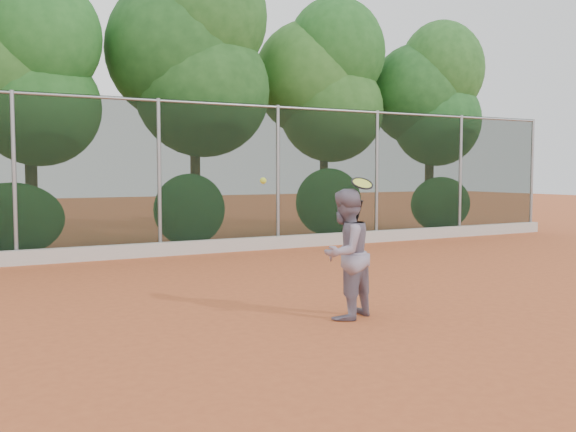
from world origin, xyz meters
TOP-DOWN VIEW (x-y plane):
  - ground at (0.00, 0.00)m, footprint 80.00×80.00m
  - concrete_curb at (0.00, 6.82)m, footprint 24.00×0.20m
  - tennis_player at (0.17, -0.20)m, footprint 1.00×0.91m
  - chainlink_fence at (-0.00, 7.00)m, footprint 24.09×0.09m
  - foliage_backdrop at (-0.55, 8.98)m, footprint 23.70×3.63m
  - tennis_racket at (0.38, -0.26)m, footprint 0.32×0.30m
  - tennis_ball_in_flight at (-1.22, -0.67)m, footprint 0.07×0.07m

SIDE VIEW (x-z plane):
  - ground at x=0.00m, z-range 0.00..0.00m
  - concrete_curb at x=0.00m, z-range 0.00..0.30m
  - tennis_player at x=0.17m, z-range 0.00..1.66m
  - tennis_racket at x=0.38m, z-range 1.41..1.97m
  - tennis_ball_in_flight at x=-1.22m, z-range 1.75..1.82m
  - chainlink_fence at x=0.00m, z-range 0.11..3.61m
  - foliage_backdrop at x=-0.55m, z-range 0.63..8.18m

